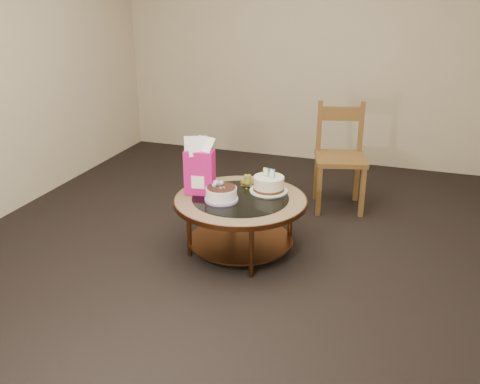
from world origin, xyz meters
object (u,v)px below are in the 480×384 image
(cream_cake, at_px, (269,184))
(dining_chair, at_px, (340,156))
(decorated_cake, at_px, (221,194))
(gift_bag, at_px, (200,166))
(coffee_table, at_px, (240,207))

(cream_cake, relative_size, dining_chair, 0.31)
(decorated_cake, height_order, gift_bag, gift_bag)
(gift_bag, height_order, dining_chair, dining_chair)
(gift_bag, bearing_deg, coffee_table, -4.76)
(coffee_table, relative_size, gift_bag, 2.30)
(coffee_table, bearing_deg, dining_chair, 63.90)
(coffee_table, xyz_separation_m, cream_cake, (0.17, 0.19, 0.14))
(dining_chair, bearing_deg, gift_bag, -141.85)
(coffee_table, bearing_deg, cream_cake, 49.14)
(decorated_cake, distance_m, gift_bag, 0.28)
(decorated_cake, height_order, dining_chair, dining_chair)
(coffee_table, height_order, cream_cake, cream_cake)
(coffee_table, relative_size, cream_cake, 3.44)
(coffee_table, distance_m, cream_cake, 0.29)
(gift_bag, relative_size, dining_chair, 0.46)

